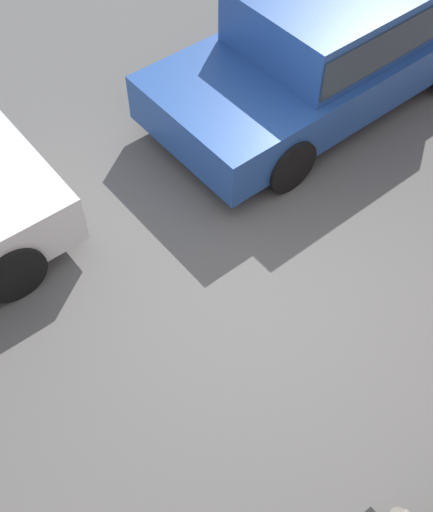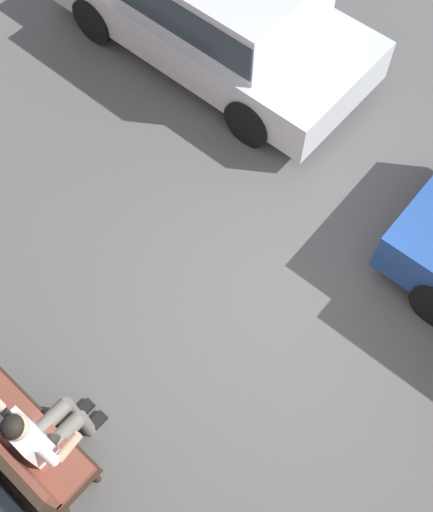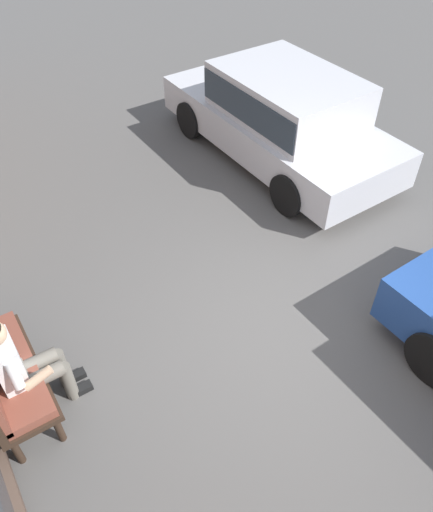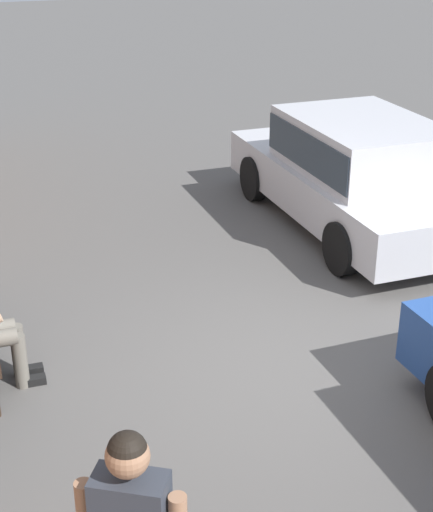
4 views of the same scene
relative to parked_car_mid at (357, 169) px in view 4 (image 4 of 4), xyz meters
The scene contains 2 objects.
ground_plane 3.75m from the parked_car_mid, 144.03° to the left, with size 60.00×60.00×0.00m, color #565451.
parked_car_mid is the anchor object (origin of this frame).
Camera 4 is at (-5.52, 2.60, 3.91)m, focal length 55.00 mm.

